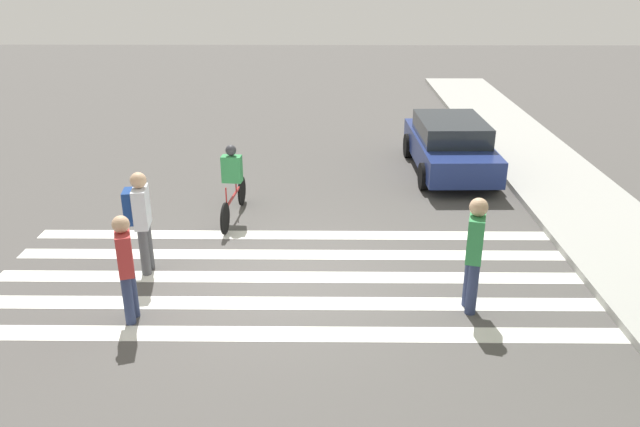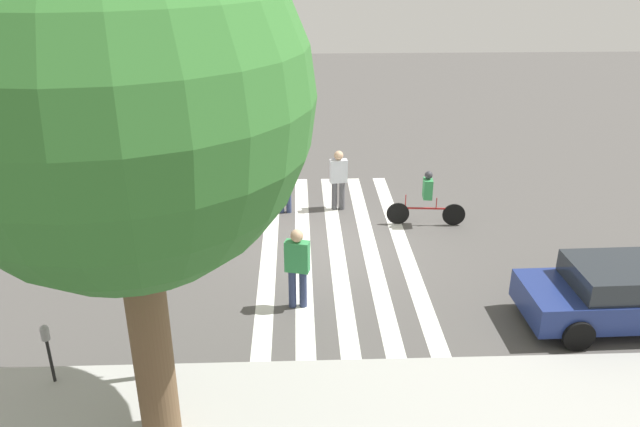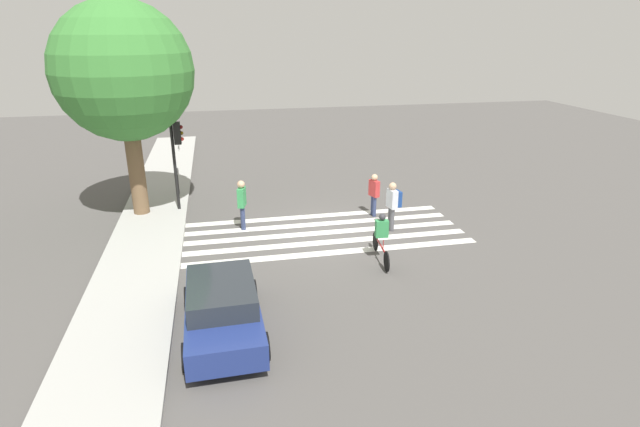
{
  "view_description": "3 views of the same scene",
  "coord_description": "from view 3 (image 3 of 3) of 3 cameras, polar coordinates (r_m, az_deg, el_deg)",
  "views": [
    {
      "loc": [
        9.45,
        0.64,
        5.11
      ],
      "look_at": [
        -0.85,
        0.55,
        0.83
      ],
      "focal_mm": 35.0,
      "sensor_mm": 36.0,
      "label": 1
    },
    {
      "loc": [
        0.97,
        14.58,
        7.38
      ],
      "look_at": [
        0.45,
        0.68,
        1.25
      ],
      "focal_mm": 35.0,
      "sensor_mm": 36.0,
      "label": 2
    },
    {
      "loc": [
        -16.4,
        3.6,
        7.0
      ],
      "look_at": [
        -1.13,
        0.41,
        1.19
      ],
      "focal_mm": 28.0,
      "sensor_mm": 36.0,
      "label": 3
    }
  ],
  "objects": [
    {
      "name": "pedestrian_child_with_backpack",
      "position": [
        19.65,
        6.19,
        2.41
      ],
      "size": [
        0.51,
        0.35,
        1.7
      ],
      "rotation": [
        0.0,
        0.0,
        3.46
      ],
      "color": "navy",
      "rests_on": "ground_plane"
    },
    {
      "name": "traffic_light",
      "position": [
        20.28,
        -16.07,
        7.34
      ],
      "size": [
        0.6,
        0.5,
        3.83
      ],
      "color": "black",
      "rests_on": "ground_plane"
    },
    {
      "name": "cyclist_mid_street",
      "position": [
        15.87,
        7.04,
        -2.48
      ],
      "size": [
        2.19,
        0.42,
        1.59
      ],
      "rotation": [
        0.0,
        0.0,
        -0.09
      ],
      "color": "black",
      "rests_on": "ground_plane"
    },
    {
      "name": "pedestrian_adult_yellow_jacket",
      "position": [
        18.41,
        -8.91,
        1.32
      ],
      "size": [
        0.56,
        0.36,
        1.86
      ],
      "rotation": [
        0.0,
        0.0,
        2.88
      ],
      "color": "navy",
      "rests_on": "ground_plane"
    },
    {
      "name": "sidewalk_curb",
      "position": [
        18.0,
        -19.33,
        -3.44
      ],
      "size": [
        36.0,
        2.5,
        0.14
      ],
      "color": "#9E9E99",
      "rests_on": "ground_plane"
    },
    {
      "name": "car_parked_dark_suv",
      "position": [
        12.42,
        -11.1,
        -10.43
      ],
      "size": [
        4.16,
        1.95,
        1.37
      ],
      "rotation": [
        0.0,
        0.0,
        0.02
      ],
      "color": "navy",
      "rests_on": "ground_plane"
    },
    {
      "name": "crosswalk_stripes",
      "position": [
        18.19,
        0.54,
        -2.19
      ],
      "size": [
        3.88,
        10.0,
        0.01
      ],
      "color": "silver",
      "rests_on": "ground_plane"
    },
    {
      "name": "parking_meter",
      "position": [
        22.66,
        -16.0,
        4.24
      ],
      "size": [
        0.15,
        0.15,
        1.32
      ],
      "color": "black",
      "rests_on": "ground_plane"
    },
    {
      "name": "ground_plane",
      "position": [
        18.19,
        0.54,
        -2.2
      ],
      "size": [
        60.0,
        60.0,
        0.0
      ],
      "primitive_type": "plane",
      "color": "#4C4947"
    },
    {
      "name": "pedestrian_adult_tall_backpack",
      "position": [
        18.28,
        8.35,
        1.26
      ],
      "size": [
        0.53,
        0.46,
        1.82
      ],
      "rotation": [
        0.0,
        0.0,
        0.13
      ],
      "color": "#4C4C51",
      "rests_on": "ground_plane"
    },
    {
      "name": "street_tree",
      "position": [
        19.91,
        -21.54,
        14.78
      ],
      "size": [
        5.0,
        5.0,
        8.05
      ],
      "color": "brown",
      "rests_on": "ground_plane"
    }
  ]
}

